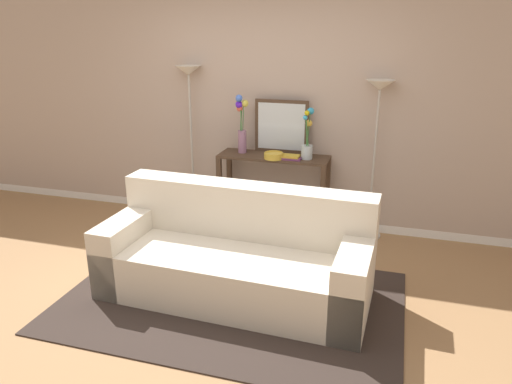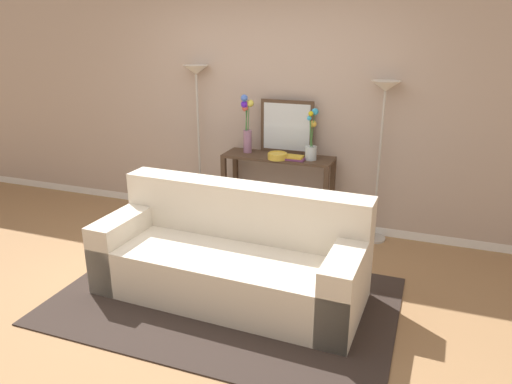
% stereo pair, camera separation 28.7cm
% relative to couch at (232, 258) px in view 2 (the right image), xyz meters
% --- Properties ---
extents(ground_plane, '(16.00, 16.00, 0.02)m').
position_rel_couch_xyz_m(ground_plane, '(-0.26, -0.29, -0.32)').
color(ground_plane, '#9E754C').
extents(back_wall, '(12.00, 0.15, 2.62)m').
position_rel_couch_xyz_m(back_wall, '(-0.26, 1.69, 0.99)').
color(back_wall, white).
rests_on(back_wall, ground).
extents(area_rug, '(2.72, 1.75, 0.01)m').
position_rel_couch_xyz_m(area_rug, '(-0.00, -0.16, -0.31)').
color(area_rug, '#332823').
rests_on(area_rug, ground).
extents(couch, '(2.20, 0.95, 0.88)m').
position_rel_couch_xyz_m(couch, '(0.00, 0.00, 0.00)').
color(couch, beige).
rests_on(couch, ground).
extents(console_table, '(1.16, 0.37, 0.84)m').
position_rel_couch_xyz_m(console_table, '(-0.05, 1.37, 0.26)').
color(console_table, '#473323').
rests_on(console_table, ground).
extents(floor_lamp_left, '(0.28, 0.28, 1.73)m').
position_rel_couch_xyz_m(floor_lamp_left, '(-1.04, 1.49, 1.04)').
color(floor_lamp_left, '#B7B2A8').
rests_on(floor_lamp_left, ground).
extents(floor_lamp_right, '(0.28, 0.28, 1.64)m').
position_rel_couch_xyz_m(floor_lamp_right, '(0.97, 1.49, 0.97)').
color(floor_lamp_right, '#B7B2A8').
rests_on(floor_lamp_right, ground).
extents(wall_mirror, '(0.57, 0.02, 0.56)m').
position_rel_couch_xyz_m(wall_mirror, '(-0.01, 1.52, 0.81)').
color(wall_mirror, '#473323').
rests_on(wall_mirror, console_table).
extents(vase_tall_flowers, '(0.13, 0.12, 0.62)m').
position_rel_couch_xyz_m(vase_tall_flowers, '(-0.41, 1.40, 0.85)').
color(vase_tall_flowers, gray).
rests_on(vase_tall_flowers, console_table).
extents(vase_short_flowers, '(0.12, 0.13, 0.52)m').
position_rel_couch_xyz_m(vase_short_flowers, '(0.30, 1.35, 0.71)').
color(vase_short_flowers, silver).
rests_on(vase_short_flowers, console_table).
extents(fruit_bowl, '(0.20, 0.20, 0.06)m').
position_rel_couch_xyz_m(fruit_bowl, '(-0.02, 1.25, 0.56)').
color(fruit_bowl, gold).
rests_on(fruit_bowl, console_table).
extents(book_stack, '(0.21, 0.13, 0.04)m').
position_rel_couch_xyz_m(book_stack, '(0.15, 1.28, 0.55)').
color(book_stack, '#6B3360').
rests_on(book_stack, console_table).
extents(book_row_under_console, '(0.38, 0.18, 0.13)m').
position_rel_couch_xyz_m(book_row_under_console, '(-0.34, 1.37, -0.26)').
color(book_row_under_console, '#BC3328').
rests_on(book_row_under_console, ground).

